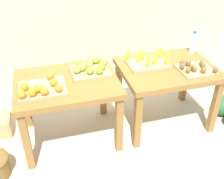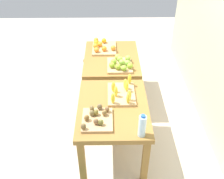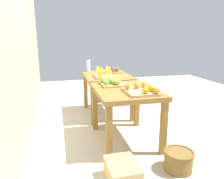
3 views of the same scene
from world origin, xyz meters
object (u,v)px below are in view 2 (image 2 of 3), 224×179
object	(u,v)px
banana_crate	(122,93)
kiwi_bin	(97,118)
orange_bin	(103,47)
water_bottle	(142,126)
display_table_left	(112,63)
display_table_right	(113,113)
cardboard_produce_box	(127,64)
wicker_basket	(92,65)
apple_bin	(120,64)

from	to	relation	value
banana_crate	kiwi_bin	bearing A→B (deg)	-33.65
orange_bin	water_bottle	bearing A→B (deg)	12.56
display_table_left	water_bottle	size ratio (longest dim) A/B	3.94
orange_bin	banana_crate	xyz separation A→B (m)	(1.18, 0.24, 0.01)
display_table_right	orange_bin	size ratio (longest dim) A/B	2.32
orange_bin	cardboard_produce_box	distance (m)	1.01
display_table_left	banana_crate	world-z (taller)	banana_crate
display_table_left	wicker_basket	world-z (taller)	display_table_left
display_table_left	banana_crate	bearing A→B (deg)	6.61
kiwi_bin	wicker_basket	bearing A→B (deg)	-175.34
banana_crate	cardboard_produce_box	bearing A→B (deg)	173.86
orange_bin	display_table_left	bearing A→B (deg)	27.96
apple_bin	water_bottle	distance (m)	1.30
apple_bin	kiwi_bin	bearing A→B (deg)	-15.28
orange_bin	water_bottle	xyz separation A→B (m)	(1.81, 0.40, 0.09)
banana_crate	cardboard_produce_box	xyz separation A→B (m)	(-1.79, 0.19, -0.68)
display_table_right	cardboard_produce_box	xyz separation A→B (m)	(-1.98, 0.30, -0.53)
apple_bin	water_bottle	world-z (taller)	water_bottle
display_table_left	display_table_right	xyz separation A→B (m)	(1.12, 0.00, 0.00)
display_table_left	wicker_basket	distance (m)	1.02
orange_bin	wicker_basket	size ratio (longest dim) A/B	1.36
banana_crate	water_bottle	xyz separation A→B (m)	(0.64, 0.17, 0.08)
display_table_right	cardboard_produce_box	world-z (taller)	display_table_right
apple_bin	cardboard_produce_box	bearing A→B (deg)	171.00
display_table_left	apple_bin	bearing A→B (deg)	23.43
banana_crate	water_bottle	bearing A→B (deg)	14.55
apple_bin	wicker_basket	size ratio (longest dim) A/B	1.25
display_table_left	orange_bin	size ratio (longest dim) A/B	2.32
display_table_left	banana_crate	xyz separation A→B (m)	(0.93, 0.11, 0.15)
orange_bin	banana_crate	distance (m)	1.20
kiwi_bin	cardboard_produce_box	bearing A→B (deg)	167.91
banana_crate	apple_bin	bearing A→B (deg)	178.92
orange_bin	cardboard_produce_box	xyz separation A→B (m)	(-0.61, 0.43, -0.68)
kiwi_bin	wicker_basket	distance (m)	2.27
display_table_right	orange_bin	world-z (taller)	orange_bin
apple_bin	banana_crate	size ratio (longest dim) A/B	0.91
display_table_left	apple_bin	world-z (taller)	apple_bin
display_table_left	orange_bin	xyz separation A→B (m)	(-0.25, -0.13, 0.15)
banana_crate	orange_bin	bearing A→B (deg)	-168.54
apple_bin	wicker_basket	xyz separation A→B (m)	(-1.09, -0.47, -0.67)
display_table_left	banana_crate	size ratio (longest dim) A/B	2.32
apple_bin	wicker_basket	bearing A→B (deg)	-156.62
display_table_left	apple_bin	xyz separation A→B (m)	(0.28, 0.12, 0.15)
display_table_right	water_bottle	world-z (taller)	water_bottle
kiwi_bin	water_bottle	distance (m)	0.50
display_table_right	banana_crate	world-z (taller)	banana_crate
display_table_right	water_bottle	distance (m)	0.57
water_bottle	cardboard_produce_box	bearing A→B (deg)	179.37
water_bottle	wicker_basket	world-z (taller)	water_bottle
display_table_left	orange_bin	distance (m)	0.31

